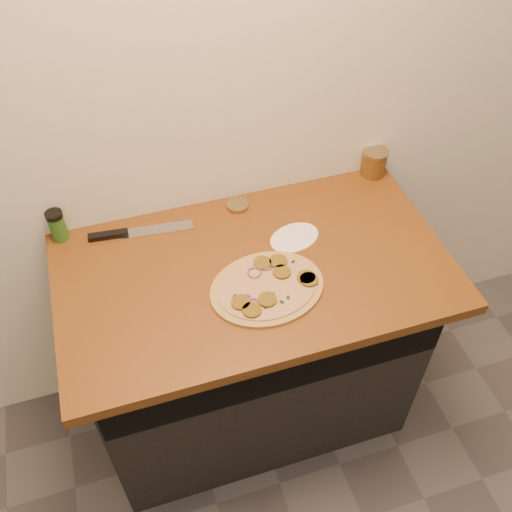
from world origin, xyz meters
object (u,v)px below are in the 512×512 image
object	(u,v)px
salsa_jar	(374,162)
spice_shaker	(57,225)
chefs_knife	(132,232)
pizza	(267,287)

from	to	relation	value
salsa_jar	spice_shaker	xyz separation A→B (m)	(-1.09, 0.00, 0.00)
chefs_knife	spice_shaker	xyz separation A→B (m)	(-0.22, 0.05, 0.05)
chefs_knife	salsa_jar	size ratio (longest dim) A/B	3.42
pizza	salsa_jar	bearing A→B (deg)	37.15
pizza	chefs_knife	distance (m)	0.49
salsa_jar	spice_shaker	world-z (taller)	spice_shaker
pizza	chefs_knife	bearing A→B (deg)	134.49
pizza	salsa_jar	world-z (taller)	salsa_jar
pizza	chefs_knife	size ratio (longest dim) A/B	1.11
spice_shaker	pizza	bearing A→B (deg)	-35.45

